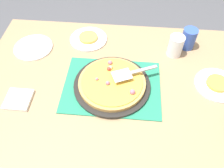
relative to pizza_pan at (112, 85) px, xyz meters
name	(u,v)px	position (x,y,z in m)	size (l,w,h in m)	color
ground_plane	(112,147)	(0.00, 0.00, -0.76)	(8.00, 8.00, 0.00)	#4C4C51
dining_table	(112,99)	(0.00, 0.00, -0.12)	(1.40, 1.00, 0.75)	#9E7A56
placemat	(112,86)	(0.00, 0.00, -0.01)	(0.48, 0.36, 0.01)	#237F5B
pizza_pan	(112,85)	(0.00, 0.00, 0.00)	(0.38, 0.38, 0.01)	black
pizza	(112,82)	(0.00, 0.00, 0.02)	(0.33, 0.33, 0.05)	tan
plate_near_left	(89,39)	(-0.17, 0.34, -0.01)	(0.22, 0.22, 0.01)	white
plate_far_right	(217,85)	(0.52, 0.05, -0.01)	(0.22, 0.22, 0.01)	white
plate_side	(33,47)	(-0.48, 0.24, -0.01)	(0.22, 0.22, 0.01)	white
served_slice_left	(88,37)	(-0.17, 0.34, 0.01)	(0.11, 0.11, 0.02)	#EAB747
served_slice_right	(218,83)	(0.52, 0.05, 0.01)	(0.11, 0.11, 0.02)	gold
cup_far	(189,39)	(0.40, 0.33, 0.05)	(0.08, 0.08, 0.12)	#3351AD
cup_corner	(175,46)	(0.32, 0.26, 0.05)	(0.08, 0.08, 0.12)	white
pizza_server	(131,73)	(0.09, 0.04, 0.06)	(0.23, 0.13, 0.01)	silver
napkin_stack	(18,99)	(-0.44, -0.12, -0.01)	(0.12, 0.12, 0.02)	white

